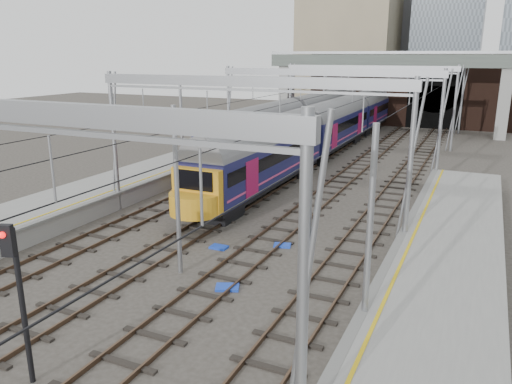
% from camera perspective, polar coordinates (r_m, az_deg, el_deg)
% --- Properties ---
extents(ground, '(160.00, 160.00, 0.00)m').
position_cam_1_polar(ground, '(20.08, -11.79, -11.12)').
color(ground, '#38332D').
rests_on(ground, ground).
extents(platform_left, '(4.32, 55.00, 1.12)m').
position_cam_1_polar(platform_left, '(28.27, -25.66, -3.24)').
color(platform_left, gray).
rests_on(platform_left, ground).
extents(platform_right, '(4.32, 47.00, 1.12)m').
position_cam_1_polar(platform_right, '(15.25, 18.49, -18.49)').
color(platform_right, gray).
rests_on(platform_right, ground).
extents(tracks, '(14.40, 80.00, 0.22)m').
position_cam_1_polar(tracks, '(32.49, 3.99, -0.41)').
color(tracks, '#4C3828').
rests_on(tracks, ground).
extents(overhead_line, '(16.80, 80.00, 8.00)m').
position_cam_1_polar(overhead_line, '(37.47, 7.81, 11.78)').
color(overhead_line, gray).
rests_on(overhead_line, ground).
extents(retaining_wall, '(28.00, 2.75, 9.00)m').
position_cam_1_polar(retaining_wall, '(67.04, 16.80, 10.91)').
color(retaining_wall, '#301C15').
rests_on(retaining_wall, ground).
extents(overbridge, '(28.00, 3.00, 9.25)m').
position_cam_1_polar(overbridge, '(61.28, 14.84, 13.44)').
color(overbridge, gray).
rests_on(overbridge, ground).
extents(train_main, '(2.86, 66.11, 4.90)m').
position_cam_1_polar(train_main, '(55.75, 11.25, 8.61)').
color(train_main, black).
rests_on(train_main, ground).
extents(train_second, '(2.86, 49.67, 4.91)m').
position_cam_1_polar(train_second, '(56.56, 7.20, 8.87)').
color(train_second, black).
rests_on(train_second, ground).
extents(signal_near_centre, '(0.37, 0.46, 4.72)m').
position_cam_1_polar(signal_near_centre, '(14.80, -25.60, -9.59)').
color(signal_near_centre, black).
rests_on(signal_near_centre, ground).
extents(equip_cover_a, '(0.92, 0.76, 0.09)m').
position_cam_1_polar(equip_cover_a, '(24.05, 3.02, -6.10)').
color(equip_cover_a, blue).
rests_on(equip_cover_a, ground).
extents(equip_cover_b, '(0.81, 0.57, 0.09)m').
position_cam_1_polar(equip_cover_b, '(23.86, -4.26, -6.30)').
color(equip_cover_b, blue).
rests_on(equip_cover_b, ground).
extents(equip_cover_c, '(1.08, 0.94, 0.11)m').
position_cam_1_polar(equip_cover_c, '(19.94, -3.30, -10.82)').
color(equip_cover_c, blue).
rests_on(equip_cover_c, ground).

